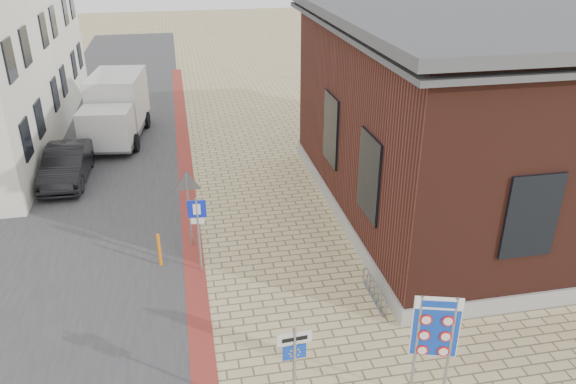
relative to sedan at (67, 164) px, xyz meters
name	(u,v)px	position (x,y,z in m)	size (l,w,h in m)	color
ground	(294,370)	(6.50, -11.91, -0.70)	(120.00, 120.00, 0.00)	tan
road_strip	(104,151)	(1.00, 3.09, -0.69)	(7.00, 60.00, 0.02)	#38383A
curb_strip	(187,191)	(4.50, -1.91, -0.68)	(0.60, 40.00, 0.02)	maroon
brick_building	(512,108)	(15.49, -4.92, 2.79)	(13.00, 13.00, 6.80)	gray
townhouse_far	(2,26)	(-4.49, 12.09, 3.47)	(7.40, 6.40, 8.30)	silver
bike_rack	(374,291)	(9.15, -9.71, -0.43)	(0.08, 1.80, 0.60)	slate
sedan	(67,164)	(0.00, 0.00, 0.00)	(1.47, 4.23, 1.39)	black
box_truck	(116,108)	(1.60, 4.60, 0.79)	(2.86, 5.72, 2.87)	slate
border_sign	(435,330)	(9.00, -13.41, 1.26)	(0.90, 0.31, 2.72)	gray
essen_sign	(294,362)	(6.19, -13.41, 0.95)	(0.67, 0.08, 2.48)	gray
parking_sign	(198,223)	(4.70, -7.41, 0.88)	(0.52, 0.09, 2.34)	gray
yield_sign	(188,189)	(4.50, -5.91, 1.25)	(0.90, 0.08, 2.54)	gray
bollard	(159,250)	(3.54, -6.91, -0.17)	(0.09, 0.09, 1.05)	orange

